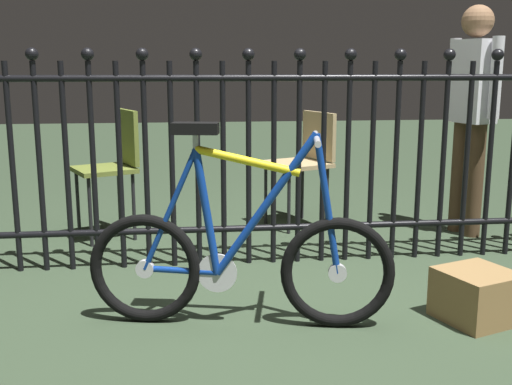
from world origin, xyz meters
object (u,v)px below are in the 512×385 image
Objects in this scene: chair_olive at (114,160)px; person_visitor at (472,102)px; chair_tan at (305,156)px; display_crate at (477,295)px; bicycle at (240,259)px.

chair_olive is 2.44m from person_visitor.
chair_tan is 1.91m from display_crate.
display_crate is (0.46, -1.81, -0.39)m from chair_tan.
bicycle is 1.66× the size of chair_tan.
person_visitor is (1.07, -0.36, 0.40)m from chair_tan.
chair_tan is 0.53× the size of person_visitor.
chair_tan reaches higher than display_crate.
person_visitor is 1.77m from display_crate.
person_visitor reaches higher than chair_tan.
person_visitor is (2.41, -0.18, 0.38)m from chair_olive.
display_crate is at bearing -112.53° from person_visitor.
chair_tan is 2.64× the size of display_crate.
person_visitor reaches higher than bicycle.
person_visitor is at bearing -4.28° from chair_olive.
bicycle is 1.73m from chair_olive.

